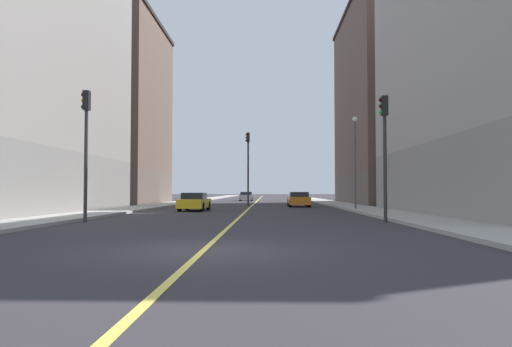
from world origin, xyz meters
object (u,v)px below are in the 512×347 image
Objects in this scene: traffic_light_right_near at (86,137)px; car_orange at (299,199)px; building_left_mid at (401,105)px; car_silver at (246,196)px; traffic_light_left_near at (384,140)px; street_lamp_left_near at (355,152)px; traffic_light_median_far at (248,159)px; building_right_midblock at (104,112)px; car_yellow at (194,202)px.

traffic_light_right_near reaches higher than car_orange.
building_left_mid is at bearing 37.18° from car_orange.
car_silver is (-17.62, 16.83, -10.12)m from building_left_mid.
traffic_light_left_near is 0.86× the size of street_lamp_left_near.
traffic_light_right_near is (-13.67, 0.00, 0.18)m from traffic_light_left_near.
traffic_light_median_far is 12.79m from street_lamp_left_near.
building_left_mid is 5.00× the size of car_orange.
traffic_light_right_near is (-22.86, -30.06, -6.85)m from building_left_mid.
traffic_light_left_near is at bearing -79.81° from car_silver.
street_lamp_left_near is 1.54× the size of car_orange.
building_left_mid reaches higher than traffic_light_left_near.
building_right_midblock is 22.32m from car_yellow.
car_yellow is at bearing 76.03° from traffic_light_right_near.
car_orange is (20.31, -7.47, -9.21)m from building_right_midblock.
street_lamp_left_near is at bearing -115.35° from building_left_mid.
building_left_mid is 3.56× the size of traffic_light_right_near.
car_silver is 1.07× the size of car_orange.
traffic_light_left_near is 0.95× the size of traffic_light_right_near.
building_left_mid is 32.21m from traffic_light_left_near.
building_left_mid reaches higher than car_silver.
street_lamp_left_near is 9.76m from car_orange.
traffic_light_right_near is at bearing -72.26° from building_right_midblock.
car_yellow is (-10.57, 12.45, -3.11)m from traffic_light_left_near.
building_left_mid is 26.39m from car_silver.
traffic_light_median_far is 1.62× the size of car_yellow.
traffic_light_left_near is 21.54m from car_orange.
car_silver is (-8.43, 46.89, -3.09)m from traffic_light_left_near.
building_right_midblock is 23.52m from car_orange.
building_left_mid is 38.39m from traffic_light_right_near.
car_yellow is at bearing -138.30° from building_left_mid.
street_lamp_left_near is 35.56m from car_silver.
building_right_midblock reaches higher than car_yellow.
building_left_mid is 3.74× the size of traffic_light_left_near.
traffic_light_median_far is at bearing -86.98° from car_silver.
building_right_midblock is at bearing 159.06° from traffic_light_median_far.
traffic_light_left_near reaches higher than car_silver.
building_right_midblock is 25.01m from car_silver.
car_orange is (-3.54, 8.37, -3.55)m from street_lamp_left_near.
car_orange is at bearing 62.24° from traffic_light_right_near.
car_yellow is at bearing -108.57° from traffic_light_median_far.
car_orange is at bearing 47.29° from car_yellow.
building_left_mid is at bearing 72.99° from traffic_light_left_near.
traffic_light_median_far is at bearing 129.66° from street_lamp_left_near.
traffic_light_left_near is at bearing -51.45° from building_right_midblock.
street_lamp_left_near is (14.69, 12.80, 0.30)m from traffic_light_right_near.
building_left_mid is 28.35m from car_yellow.
car_orange is at bearing -142.82° from building_left_mid.
car_yellow is at bearing -132.71° from car_orange.
building_left_mid reaches higher than traffic_light_right_near.
car_orange reaches higher than car_yellow.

